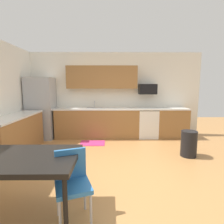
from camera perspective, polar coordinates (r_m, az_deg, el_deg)
ground_plane at (r=3.71m, az=0.18°, el=-17.77°), size 12.00×12.00×0.00m
wall_back at (r=5.99m, az=-0.18°, el=5.56°), size 5.80×0.10×2.70m
cabinet_run_back at (r=5.77m, az=-4.65°, el=-3.59°), size 2.60×0.60×0.90m
cabinet_run_back_right at (r=6.08m, az=18.31°, el=-3.37°), size 0.95×0.60×0.90m
cabinet_run_left at (r=4.85m, az=-28.49°, el=-6.82°), size 0.60×2.00×0.90m
countertop_back at (r=5.68m, az=-0.15°, el=1.06°), size 4.80×0.64×0.04m
countertop_left at (r=4.76m, az=-28.87°, el=-1.34°), size 0.64×2.00×0.04m
upper_cabinets_back at (r=5.78m, az=-3.20°, el=10.90°), size 2.20×0.34×0.70m
refrigerator at (r=5.99m, az=-21.49°, el=1.08°), size 0.76×0.70×1.89m
oven_range at (r=5.88m, az=11.11°, el=-3.45°), size 0.60×0.60×0.91m
microwave at (r=5.86m, az=11.21°, el=7.13°), size 0.54×0.36×0.32m
sink_basin at (r=5.71m, az=-5.63°, el=0.65°), size 0.48×0.40×0.14m
sink_faucet at (r=5.87m, az=-5.50°, el=2.43°), size 0.02×0.02×0.24m
dining_table at (r=2.53m, az=-27.26°, el=-13.80°), size 1.40×0.90×0.78m
chair_near_table at (r=2.37m, az=-12.53°, el=-20.17°), size 0.51×0.51×0.85m
trash_bin at (r=4.60m, az=23.18°, el=-9.21°), size 0.36×0.36×0.60m
floor_mat at (r=5.26m, az=-6.19°, el=-9.76°), size 0.70×0.50×0.01m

